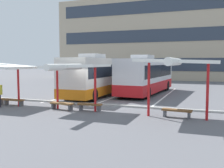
# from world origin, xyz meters

# --- Properties ---
(ground_plane) EXTENTS (160.00, 160.00, 0.00)m
(ground_plane) POSITION_xyz_m (0.00, 0.00, 0.00)
(ground_plane) COLOR slate
(terminal_building) EXTENTS (38.86, 11.13, 17.18)m
(terminal_building) POSITION_xyz_m (0.04, 32.04, 7.23)
(terminal_building) COLOR tan
(terminal_building) RESTS_ON ground
(coach_bus_0) EXTENTS (2.67, 10.42, 3.69)m
(coach_bus_0) POSITION_xyz_m (-1.74, 4.74, 1.72)
(coach_bus_0) COLOR silver
(coach_bus_0) RESTS_ON ground
(coach_bus_1) EXTENTS (3.29, 10.53, 3.64)m
(coach_bus_1) POSITION_xyz_m (2.01, 7.56, 1.67)
(coach_bus_1) COLOR silver
(coach_bus_1) RESTS_ON ground
(lane_stripe_0) EXTENTS (0.16, 14.00, 0.01)m
(lane_stripe_0) POSITION_xyz_m (-4.01, 6.22, 0.00)
(lane_stripe_0) COLOR white
(lane_stripe_0) RESTS_ON ground
(lane_stripe_1) EXTENTS (0.16, 14.00, 0.01)m
(lane_stripe_1) POSITION_xyz_m (0.00, 6.22, 0.00)
(lane_stripe_1) COLOR white
(lane_stripe_1) RESTS_ON ground
(lane_stripe_2) EXTENTS (0.16, 14.00, 0.01)m
(lane_stripe_2) POSITION_xyz_m (4.01, 6.22, 0.00)
(lane_stripe_2) COLOR white
(lane_stripe_2) RESTS_ON ground
(bench_1) EXTENTS (1.58, 0.42, 0.45)m
(bench_1) POSITION_xyz_m (-5.01, -2.41, 0.33)
(bench_1) COLOR brown
(bench_1) RESTS_ON ground
(waiting_shelter_1) EXTENTS (3.64, 4.40, 2.88)m
(waiting_shelter_1) POSITION_xyz_m (-0.16, -2.69, 2.66)
(waiting_shelter_1) COLOR red
(waiting_shelter_1) RESTS_ON ground
(bench_2) EXTENTS (1.62, 0.56, 0.45)m
(bench_2) POSITION_xyz_m (-1.06, -2.60, 0.33)
(bench_2) COLOR brown
(bench_2) RESTS_ON ground
(bench_3) EXTENTS (1.52, 0.45, 0.45)m
(bench_3) POSITION_xyz_m (0.74, -2.30, 0.33)
(bench_3) COLOR brown
(bench_3) RESTS_ON ground
(waiting_shelter_2) EXTENTS (4.04, 5.05, 3.18)m
(waiting_shelter_2) POSITION_xyz_m (5.97, -2.85, 2.95)
(waiting_shelter_2) COLOR red
(waiting_shelter_2) RESTS_ON ground
(bench_4) EXTENTS (1.62, 0.56, 0.45)m
(bench_4) POSITION_xyz_m (5.97, -2.44, 0.33)
(bench_4) COLOR brown
(bench_4) RESTS_ON ground
(platform_kerb) EXTENTS (44.00, 0.24, 0.12)m
(platform_kerb) POSITION_xyz_m (0.00, -0.24, 0.06)
(platform_kerb) COLOR #ADADA8
(platform_kerb) RESTS_ON ground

